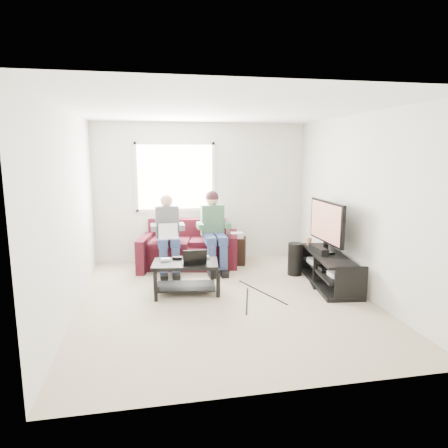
# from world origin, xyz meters

# --- Properties ---
(floor) EXTENTS (4.50, 4.50, 0.00)m
(floor) POSITION_xyz_m (0.00, 0.00, 0.00)
(floor) COLOR #BAAC90
(floor) RESTS_ON ground
(ceiling) EXTENTS (4.50, 4.50, 0.00)m
(ceiling) POSITION_xyz_m (0.00, 0.00, 2.60)
(ceiling) COLOR white
(ceiling) RESTS_ON wall_back
(wall_back) EXTENTS (4.50, 0.00, 4.50)m
(wall_back) POSITION_xyz_m (0.00, 2.25, 1.30)
(wall_back) COLOR silver
(wall_back) RESTS_ON floor
(wall_front) EXTENTS (4.50, 0.00, 4.50)m
(wall_front) POSITION_xyz_m (0.00, -2.25, 1.30)
(wall_front) COLOR silver
(wall_front) RESTS_ON floor
(wall_left) EXTENTS (0.00, 4.50, 4.50)m
(wall_left) POSITION_xyz_m (-2.00, 0.00, 1.30)
(wall_left) COLOR silver
(wall_left) RESTS_ON floor
(wall_right) EXTENTS (0.00, 4.50, 4.50)m
(wall_right) POSITION_xyz_m (2.00, 0.00, 1.30)
(wall_right) COLOR silver
(wall_right) RESTS_ON floor
(window) EXTENTS (1.48, 0.04, 1.28)m
(window) POSITION_xyz_m (-0.50, 2.23, 1.60)
(window) COLOR white
(window) RESTS_ON wall_back
(sofa) EXTENTS (1.93, 1.12, 0.83)m
(sofa) POSITION_xyz_m (-0.30, 1.82, 0.31)
(sofa) COLOR #431019
(sofa) RESTS_ON floor
(person_left) EXTENTS (0.40, 0.71, 1.34)m
(person_left) POSITION_xyz_m (-0.70, 1.52, 0.73)
(person_left) COLOR navy
(person_left) RESTS_ON sofa
(person_right) EXTENTS (0.40, 0.71, 1.38)m
(person_right) POSITION_xyz_m (0.10, 1.54, 0.79)
(person_right) COLOR navy
(person_right) RESTS_ON sofa
(laptop_silver) EXTENTS (0.38, 0.32, 0.24)m
(laptop_silver) POSITION_xyz_m (-0.70, 1.29, 0.71)
(laptop_silver) COLOR silver
(laptop_silver) RESTS_ON person_left
(coffee_table) EXTENTS (1.01, 0.69, 0.47)m
(coffee_table) POSITION_xyz_m (-0.51, 0.38, 0.35)
(coffee_table) COLOR black
(coffee_table) RESTS_ON floor
(laptop_black) EXTENTS (0.36, 0.28, 0.24)m
(laptop_black) POSITION_xyz_m (-0.39, 0.30, 0.59)
(laptop_black) COLOR black
(laptop_black) RESTS_ON coffee_table
(controller_a) EXTENTS (0.14, 0.09, 0.04)m
(controller_a) POSITION_xyz_m (-0.79, 0.50, 0.49)
(controller_a) COLOR silver
(controller_a) RESTS_ON coffee_table
(controller_b) EXTENTS (0.16, 0.12, 0.04)m
(controller_b) POSITION_xyz_m (-0.61, 0.56, 0.49)
(controller_b) COLOR black
(controller_b) RESTS_ON coffee_table
(controller_c) EXTENTS (0.15, 0.10, 0.04)m
(controller_c) POSITION_xyz_m (-0.21, 0.53, 0.49)
(controller_c) COLOR gray
(controller_c) RESTS_ON coffee_table
(tv_stand) EXTENTS (0.66, 1.58, 0.50)m
(tv_stand) POSITION_xyz_m (1.70, 0.33, 0.23)
(tv_stand) COLOR black
(tv_stand) RESTS_ON floor
(tv) EXTENTS (0.12, 1.10, 0.81)m
(tv) POSITION_xyz_m (1.70, 0.43, 0.96)
(tv) COLOR black
(tv) RESTS_ON tv_stand
(soundbar) EXTENTS (0.12, 0.50, 0.10)m
(soundbar) POSITION_xyz_m (1.58, 0.43, 0.55)
(soundbar) COLOR black
(soundbar) RESTS_ON tv_stand
(drink_cup) EXTENTS (0.08, 0.08, 0.12)m
(drink_cup) POSITION_xyz_m (1.65, 0.96, 0.56)
(drink_cup) COLOR #A66E47
(drink_cup) RESTS_ON tv_stand
(console_white) EXTENTS (0.30, 0.22, 0.06)m
(console_white) POSITION_xyz_m (1.70, -0.07, 0.30)
(console_white) COLOR silver
(console_white) RESTS_ON tv_stand
(console_grey) EXTENTS (0.34, 0.26, 0.08)m
(console_grey) POSITION_xyz_m (1.70, 0.63, 0.31)
(console_grey) COLOR gray
(console_grey) RESTS_ON tv_stand
(console_black) EXTENTS (0.38, 0.30, 0.07)m
(console_black) POSITION_xyz_m (1.70, 0.28, 0.30)
(console_black) COLOR black
(console_black) RESTS_ON tv_stand
(subwoofer) EXTENTS (0.24, 0.24, 0.55)m
(subwoofer) POSITION_xyz_m (1.39, 0.93, 0.27)
(subwoofer) COLOR black
(subwoofer) RESTS_ON floor
(keyboard_floor) EXTENTS (0.25, 0.46, 0.02)m
(keyboard_floor) POSITION_xyz_m (1.52, 0.35, 0.01)
(keyboard_floor) COLOR black
(keyboard_floor) RESTS_ON floor
(end_table) EXTENTS (0.33, 0.33, 0.59)m
(end_table) POSITION_xyz_m (0.57, 1.78, 0.27)
(end_table) COLOR black
(end_table) RESTS_ON floor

